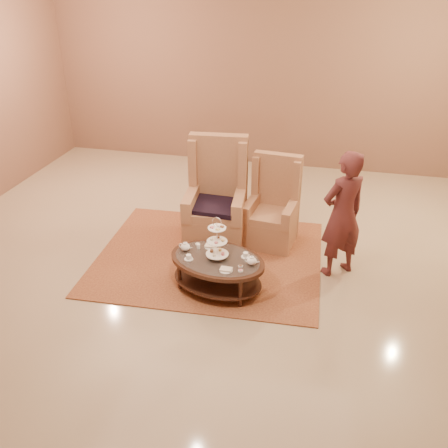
% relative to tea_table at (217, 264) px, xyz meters
% --- Properties ---
extents(ground, '(8.00, 8.00, 0.00)m').
position_rel_tea_table_xyz_m(ground, '(-0.06, 0.18, -0.34)').
color(ground, tan).
rests_on(ground, ground).
extents(ceiling, '(8.00, 8.00, 0.02)m').
position_rel_tea_table_xyz_m(ceiling, '(-0.06, 0.18, -0.34)').
color(ceiling, silver).
rests_on(ceiling, ground).
extents(wall_back, '(8.00, 0.04, 3.50)m').
position_rel_tea_table_xyz_m(wall_back, '(-0.06, 4.18, 1.41)').
color(wall_back, '#865E49').
rests_on(wall_back, ground).
extents(rug, '(2.93, 2.48, 0.02)m').
position_rel_tea_table_xyz_m(rug, '(-0.27, 0.65, -0.33)').
color(rug, '#A76A3B').
rests_on(rug, ground).
extents(tea_table, '(1.26, 1.01, 0.93)m').
position_rel_tea_table_xyz_m(tea_table, '(0.00, 0.00, 0.00)').
color(tea_table, black).
rests_on(tea_table, ground).
extents(armchair_left, '(0.84, 0.86, 1.42)m').
position_rel_tea_table_xyz_m(armchair_left, '(-0.29, 1.14, 0.14)').
color(armchair_left, '#AD7651').
rests_on(armchair_left, ground).
extents(armchair_right, '(0.70, 0.72, 1.18)m').
position_rel_tea_table_xyz_m(armchair_right, '(0.44, 1.29, 0.06)').
color(armchair_right, '#AD7651').
rests_on(armchair_right, ground).
extents(person, '(0.68, 0.64, 1.56)m').
position_rel_tea_table_xyz_m(person, '(1.33, 0.69, 0.44)').
color(person, '#562526').
rests_on(person, ground).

